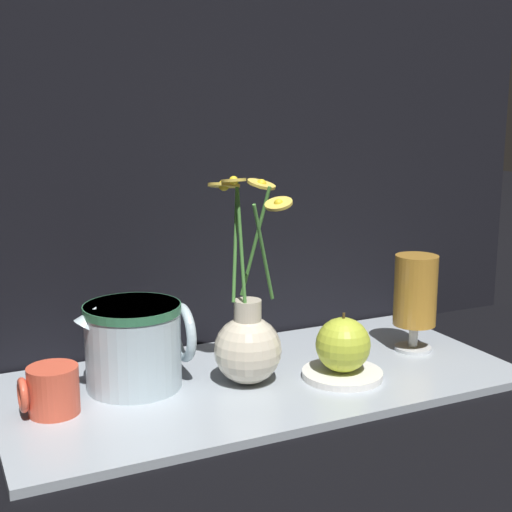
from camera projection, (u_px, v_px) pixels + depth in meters
ground_plane at (261, 384)px, 1.06m from camera, size 6.00×6.00×0.00m
shelf at (261, 380)px, 1.06m from camera, size 0.75×0.35×0.01m
backdrop_wall at (208, 12)px, 1.11m from camera, size 1.25×0.02×1.10m
vase_with_flowers at (248, 341)px, 1.02m from camera, size 0.12×0.13×0.30m
yellow_mug at (52, 391)px, 0.92m from camera, size 0.08×0.07×0.06m
ceramic_pitcher at (135, 342)px, 1.00m from camera, size 0.16×0.14×0.13m
tea_glass at (416, 293)px, 1.15m from camera, size 0.07×0.07×0.16m
saucer_plate at (342, 374)px, 1.05m from camera, size 0.12×0.12×0.01m
orange_fruit at (343, 345)px, 1.04m from camera, size 0.08×0.08×0.09m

